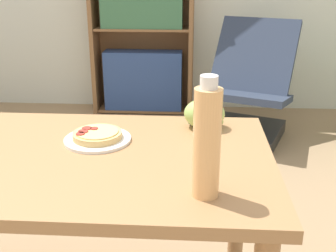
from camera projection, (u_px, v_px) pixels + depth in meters
name	position (u px, v px, depth m)	size (l,w,h in m)	color
dining_table	(61.00, 185.00, 1.30)	(1.28, 0.71, 0.74)	#A37549
pizza_on_plate	(97.00, 137.00, 1.35)	(0.21, 0.21, 0.04)	white
grape_bunch	(205.00, 114.00, 1.45)	(0.14, 0.12, 0.10)	#A8CC66
drink_bottle	(207.00, 142.00, 0.98)	(0.07, 0.07, 0.30)	#EFB270
lounge_chair_far	(247.00, 101.00, 3.24)	(0.82, 0.93, 0.88)	black
bookshelf	(142.00, 36.00, 3.68)	(0.89, 0.28, 1.50)	brown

